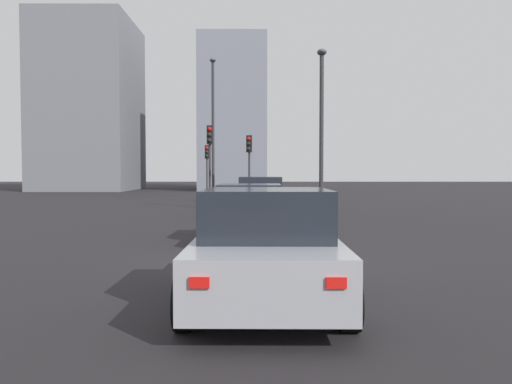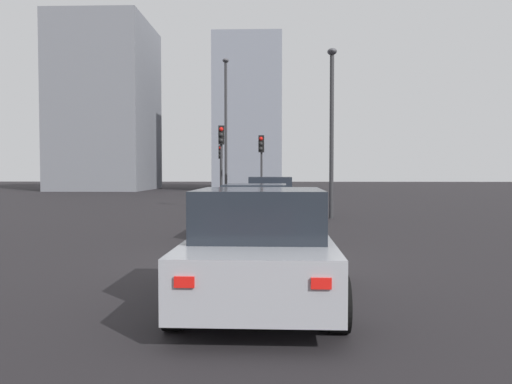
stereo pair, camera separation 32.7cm
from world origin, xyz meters
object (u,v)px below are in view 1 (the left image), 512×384
object	(u,v)px
street_lamp_kerbside	(213,119)
traffic_light_far_left	(207,160)
car_silver_third	(266,249)
traffic_light_near_right	(210,149)
car_navy_lead	(260,197)
car_white_second	(250,213)
traffic_light_near_left	(249,155)
street_lamp_far	(321,118)

from	to	relation	value
street_lamp_kerbside	traffic_light_far_left	bearing A→B (deg)	9.28
car_silver_third	traffic_light_near_right	size ratio (longest dim) A/B	1.02
car_navy_lead	traffic_light_near_right	size ratio (longest dim) A/B	1.07
street_lamp_kerbside	car_white_second	bearing A→B (deg)	-172.15
traffic_light_near_left	traffic_light_near_right	size ratio (longest dim) A/B	0.93
car_white_second	traffic_light_near_right	bearing A→B (deg)	11.35
car_silver_third	traffic_light_near_right	world-z (taller)	traffic_light_near_right
car_white_second	street_lamp_kerbside	bearing A→B (deg)	9.05
traffic_light_far_left	car_silver_third	bearing A→B (deg)	3.30
car_navy_lead	car_silver_third	world-z (taller)	car_navy_lead
car_navy_lead	traffic_light_far_left	distance (m)	14.70
car_navy_lead	street_lamp_far	distance (m)	4.00
traffic_light_near_left	traffic_light_far_left	world-z (taller)	traffic_light_near_left
traffic_light_near_right	street_lamp_far	distance (m)	6.86
car_white_second	street_lamp_far	bearing A→B (deg)	-21.63
car_white_second	traffic_light_near_left	distance (m)	14.15
traffic_light_near_right	traffic_light_far_left	xyz separation A→B (m)	(10.17, 1.07, -0.30)
car_white_second	traffic_light_near_right	size ratio (longest dim) A/B	1.07
traffic_light_near_left	street_lamp_far	bearing A→B (deg)	28.89
traffic_light_near_right	car_silver_third	bearing A→B (deg)	2.95
car_navy_lead	car_white_second	bearing A→B (deg)	176.91
traffic_light_near_right	traffic_light_far_left	world-z (taller)	traffic_light_near_right
car_navy_lead	street_lamp_kerbside	world-z (taller)	street_lamp_kerbside
street_lamp_kerbside	car_silver_third	bearing A→B (deg)	-173.67
traffic_light_far_left	street_lamp_kerbside	xyz separation A→B (m)	(-5.01, -0.82, 2.25)
car_silver_third	car_white_second	bearing A→B (deg)	3.23
traffic_light_near_right	car_white_second	bearing A→B (deg)	5.73
traffic_light_far_left	street_lamp_far	size ratio (longest dim) A/B	0.55
traffic_light_near_left	traffic_light_far_left	size ratio (longest dim) A/B	1.04
car_navy_lead	street_lamp_far	xyz separation A→B (m)	(-0.86, -2.36, 3.11)
car_navy_lead	car_white_second	distance (m)	7.28
traffic_light_near_left	traffic_light_far_left	bearing A→B (deg)	-150.21
car_white_second	traffic_light_near_right	world-z (taller)	traffic_light_near_right
car_silver_third	traffic_light_near_left	bearing A→B (deg)	2.01
car_navy_lead	car_silver_third	bearing A→B (deg)	179.31
car_white_second	traffic_light_near_left	size ratio (longest dim) A/B	1.15
car_white_second	traffic_light_near_right	xyz separation A→B (m)	(11.29, 2.02, 2.16)
car_silver_third	traffic_light_near_left	size ratio (longest dim) A/B	1.10
traffic_light_near_left	street_lamp_far	world-z (taller)	street_lamp_far
car_white_second	street_lamp_far	xyz separation A→B (m)	(6.41, -2.70, 3.16)
car_navy_lead	traffic_light_near_left	bearing A→B (deg)	3.86
car_silver_third	traffic_light_far_left	world-z (taller)	traffic_light_far_left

